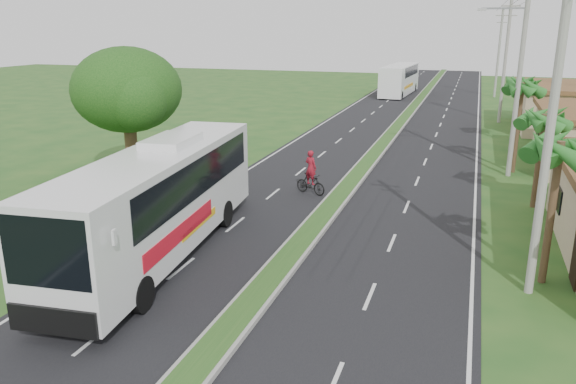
% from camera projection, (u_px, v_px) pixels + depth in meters
% --- Properties ---
extents(ground, '(180.00, 180.00, 0.00)m').
position_uv_depth(ground, '(270.00, 282.00, 19.58)').
color(ground, '#204D1C').
rests_on(ground, ground).
extents(road_asphalt, '(14.00, 160.00, 0.02)m').
position_uv_depth(road_asphalt, '(372.00, 158.00, 37.77)').
color(road_asphalt, black).
rests_on(road_asphalt, ground).
extents(median_strip, '(1.20, 160.00, 0.18)m').
position_uv_depth(median_strip, '(372.00, 157.00, 37.75)').
color(median_strip, gray).
rests_on(median_strip, ground).
extents(lane_edge_left, '(0.12, 160.00, 0.01)m').
position_uv_depth(lane_edge_left, '(278.00, 151.00, 39.79)').
color(lane_edge_left, silver).
rests_on(lane_edge_left, ground).
extents(lane_edge_right, '(0.12, 160.00, 0.01)m').
position_uv_depth(lane_edge_right, '(476.00, 166.00, 35.76)').
color(lane_edge_right, silver).
rests_on(lane_edge_right, ground).
extents(shop_far, '(8.60, 11.60, 3.82)m').
position_uv_depth(shop_far, '(570.00, 107.00, 47.56)').
color(shop_far, tan).
rests_on(shop_far, ground).
extents(palm_verge_a, '(2.40, 2.40, 5.45)m').
position_uv_depth(palm_verge_a, '(560.00, 149.00, 18.24)').
color(palm_verge_a, '#473321').
rests_on(palm_verge_a, ground).
extents(palm_verge_b, '(2.40, 2.40, 5.05)m').
position_uv_depth(palm_verge_b, '(544.00, 119.00, 26.42)').
color(palm_verge_b, '#473321').
rests_on(palm_verge_b, ground).
extents(palm_verge_c, '(2.40, 2.40, 5.85)m').
position_uv_depth(palm_verge_c, '(522.00, 87.00, 32.75)').
color(palm_verge_c, '#473321').
rests_on(palm_verge_c, ground).
extents(palm_verge_d, '(2.40, 2.40, 5.25)m').
position_uv_depth(palm_verge_d, '(521.00, 83.00, 40.95)').
color(palm_verge_d, '#473321').
rests_on(palm_verge_d, ground).
extents(shade_tree, '(6.30, 6.00, 7.54)m').
position_uv_depth(shade_tree, '(125.00, 93.00, 30.90)').
color(shade_tree, '#473321').
rests_on(shade_tree, ground).
extents(utility_pole_a, '(1.60, 0.28, 11.00)m').
position_uv_depth(utility_pole_a, '(551.00, 125.00, 17.22)').
color(utility_pole_a, gray).
rests_on(utility_pole_a, ground).
extents(utility_pole_b, '(3.20, 0.28, 12.00)m').
position_uv_depth(utility_pole_b, '(520.00, 69.00, 31.62)').
color(utility_pole_b, gray).
rests_on(utility_pole_b, ground).
extents(utility_pole_c, '(1.60, 0.28, 11.00)m').
position_uv_depth(utility_pole_c, '(505.00, 59.00, 49.97)').
color(utility_pole_c, gray).
rests_on(utility_pole_c, ground).
extents(utility_pole_d, '(1.60, 0.28, 10.50)m').
position_uv_depth(utility_pole_d, '(499.00, 52.00, 68.23)').
color(utility_pole_d, gray).
rests_on(utility_pole_d, ground).
extents(coach_bus_main, '(4.15, 13.88, 4.42)m').
position_uv_depth(coach_bus_main, '(160.00, 195.00, 21.25)').
color(coach_bus_main, silver).
rests_on(coach_bus_main, ground).
extents(coach_bus_far, '(3.45, 12.94, 3.73)m').
position_uv_depth(coach_bus_far, '(400.00, 78.00, 71.73)').
color(coach_bus_far, white).
rests_on(coach_bus_far, ground).
extents(motorcyclist, '(1.92, 1.19, 2.38)m').
position_uv_depth(motorcyclist, '(311.00, 179.00, 29.50)').
color(motorcyclist, black).
rests_on(motorcyclist, ground).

